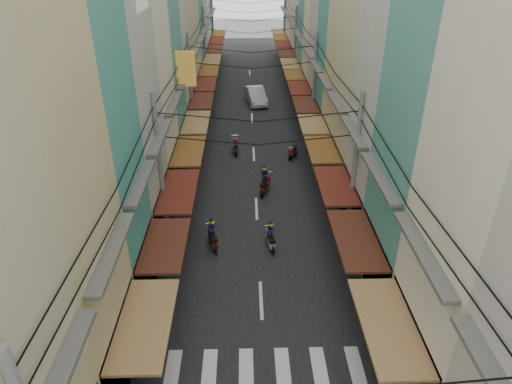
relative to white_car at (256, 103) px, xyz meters
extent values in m
plane|color=slate|center=(-0.47, -26.30, 0.00)|extent=(160.00, 160.00, 0.00)
cube|color=black|center=(-0.47, -6.30, 0.01)|extent=(10.00, 80.00, 0.02)
cube|color=slate|center=(-6.97, -6.30, 0.03)|extent=(3.00, 80.00, 0.06)
cube|color=slate|center=(6.03, -6.30, 0.03)|extent=(3.00, 80.00, 0.06)
cube|color=silver|center=(-3.97, -32.30, 0.03)|extent=(0.55, 2.40, 0.01)
cube|color=silver|center=(-2.57, -32.30, 0.03)|extent=(0.55, 2.40, 0.01)
cube|color=silver|center=(-1.17, -32.30, 0.03)|extent=(0.55, 2.40, 0.01)
cube|color=silver|center=(0.23, -32.30, 0.03)|extent=(0.55, 2.40, 0.01)
cube|color=silver|center=(1.63, -32.30, 0.03)|extent=(0.55, 2.40, 0.01)
cube|color=silver|center=(3.03, -32.30, 0.03)|extent=(0.55, 2.40, 0.01)
cube|color=#595651|center=(-5.22, -37.28, 6.00)|extent=(0.50, 4.24, 0.15)
cube|color=black|center=(-6.07, -32.57, 1.60)|extent=(1.20, 4.52, 3.20)
cube|color=#987145|center=(-4.57, -32.57, 3.00)|extent=(1.80, 4.33, 0.12)
cube|color=#595651|center=(-5.22, -32.57, 6.00)|extent=(0.50, 4.23, 0.15)
cube|color=teal|center=(-8.47, -28.07, 9.62)|extent=(6.00, 4.30, 19.25)
cube|color=black|center=(-6.07, -28.07, 1.60)|extent=(1.20, 4.13, 3.20)
cube|color=#502317|center=(-4.57, -28.07, 3.00)|extent=(1.80, 3.96, 0.12)
cube|color=#595651|center=(-5.22, -28.07, 6.00)|extent=(0.50, 3.87, 0.15)
cube|color=#B6B2A6|center=(-8.47, -23.35, 10.47)|extent=(6.00, 5.14, 20.93)
cube|color=black|center=(-6.07, -23.35, 1.60)|extent=(1.20, 4.94, 3.20)
cube|color=#5D2117|center=(-4.57, -23.35, 3.00)|extent=(1.80, 4.73, 0.12)
cube|color=#595651|center=(-5.22, -23.35, 6.00)|extent=(0.50, 4.63, 0.15)
cube|color=beige|center=(-8.47, -18.30, 8.72)|extent=(6.00, 4.95, 17.43)
cube|color=black|center=(-6.07, -18.30, 1.60)|extent=(1.20, 4.75, 3.20)
cube|color=brown|center=(-4.57, -18.30, 3.00)|extent=(1.80, 4.56, 0.12)
cube|color=#595651|center=(-5.22, -18.30, 6.00)|extent=(0.50, 4.46, 0.15)
cube|color=teal|center=(-8.47, -13.33, 8.16)|extent=(6.00, 4.99, 16.32)
cube|color=black|center=(-6.07, -13.33, 1.60)|extent=(1.20, 4.80, 3.20)
cube|color=#987145|center=(-4.57, -13.33, 3.00)|extent=(1.80, 4.60, 0.12)
cube|color=#595651|center=(-5.22, -13.33, 6.00)|extent=(0.50, 4.50, 0.15)
cube|color=black|center=(-6.07, -8.51, 1.60)|extent=(1.20, 4.46, 3.20)
cube|color=#502317|center=(-4.57, -8.51, 3.00)|extent=(1.80, 4.27, 0.12)
cube|color=#595651|center=(-5.22, -8.51, 6.00)|extent=(0.50, 4.18, 0.15)
cube|color=black|center=(-6.07, -3.74, 1.60)|extent=(1.20, 4.70, 3.20)
cube|color=#5D2117|center=(-4.57, -3.74, 3.00)|extent=(1.80, 4.50, 0.12)
cube|color=#595651|center=(-5.22, -3.74, 6.00)|extent=(0.50, 4.40, 0.15)
cube|color=tan|center=(-8.47, 0.97, 9.22)|extent=(6.00, 4.52, 18.44)
cube|color=black|center=(-6.07, 0.97, 1.60)|extent=(1.20, 4.34, 3.20)
cube|color=brown|center=(-4.57, 0.97, 3.00)|extent=(1.80, 4.16, 0.12)
cube|color=#595651|center=(-5.22, 0.97, 6.00)|extent=(0.50, 4.07, 0.15)
cube|color=black|center=(-6.07, 5.83, 1.60)|extent=(1.20, 4.99, 3.20)
cube|color=#987145|center=(-4.57, 5.83, 3.00)|extent=(1.80, 4.78, 0.12)
cube|color=#595651|center=(-5.22, 5.83, 6.00)|extent=(0.50, 4.68, 0.15)
cube|color=black|center=(-6.07, 10.89, 1.60)|extent=(1.20, 4.74, 3.20)
cube|color=#502317|center=(-4.57, 10.89, 3.00)|extent=(1.80, 4.55, 0.12)
cube|color=#595651|center=(-5.22, 10.89, 6.00)|extent=(0.50, 4.45, 0.15)
cube|color=black|center=(-6.07, 15.84, 1.60)|extent=(1.20, 4.76, 3.20)
cube|color=#5D2117|center=(-4.57, 15.84, 3.00)|extent=(1.80, 4.56, 0.12)
cube|color=#595651|center=(-5.22, 15.84, 6.00)|extent=(0.50, 4.46, 0.15)
cube|color=black|center=(-6.07, 20.84, 1.60)|extent=(1.20, 4.84, 3.20)
cube|color=brown|center=(-4.57, 20.84, 3.00)|extent=(1.80, 4.64, 0.12)
cube|color=#595651|center=(-5.22, 20.84, 6.00)|extent=(0.50, 4.54, 0.15)
cube|color=#543D13|center=(-4.87, -14.30, 7.00)|extent=(1.20, 0.40, 2.20)
cube|color=black|center=(5.13, -32.86, 1.60)|extent=(1.20, 4.78, 3.20)
cube|color=#987145|center=(3.63, -32.86, 3.00)|extent=(1.80, 4.58, 0.12)
cube|color=#595651|center=(4.28, -32.86, 6.00)|extent=(0.50, 4.48, 0.15)
cube|color=teal|center=(7.53, -27.85, 7.54)|extent=(6.00, 5.03, 15.08)
cube|color=black|center=(5.13, -27.85, 1.60)|extent=(1.20, 4.83, 3.20)
cube|color=#502317|center=(3.63, -27.85, 3.00)|extent=(1.80, 4.63, 0.12)
cube|color=#595651|center=(4.28, -27.85, 6.00)|extent=(0.50, 4.53, 0.15)
cube|color=#BAB7AA|center=(7.53, -22.94, 10.83)|extent=(6.00, 4.79, 21.66)
cube|color=black|center=(5.13, -22.94, 1.60)|extent=(1.20, 4.60, 3.20)
cube|color=#5D2117|center=(3.63, -22.94, 3.00)|extent=(1.80, 4.41, 0.12)
cube|color=#595651|center=(4.28, -22.94, 6.00)|extent=(0.50, 4.31, 0.15)
cube|color=#C6B68B|center=(7.53, -18.28, 10.37)|extent=(6.00, 4.52, 20.74)
cube|color=black|center=(5.13, -18.28, 1.60)|extent=(1.20, 4.34, 3.20)
cube|color=brown|center=(3.63, -18.28, 3.00)|extent=(1.80, 4.16, 0.12)
cube|color=#595651|center=(4.28, -18.28, 6.00)|extent=(0.50, 4.07, 0.15)
cube|color=tan|center=(7.53, -13.96, 7.06)|extent=(6.00, 4.12, 14.13)
cube|color=black|center=(5.13, -13.96, 1.60)|extent=(1.20, 3.96, 3.20)
cube|color=#987145|center=(3.63, -13.96, 3.00)|extent=(1.80, 3.79, 0.12)
cube|color=#595651|center=(4.28, -13.96, 6.00)|extent=(0.50, 3.71, 0.15)
cube|color=teal|center=(7.53, -9.69, 8.84)|extent=(6.00, 4.40, 17.68)
cube|color=black|center=(5.13, -9.69, 1.60)|extent=(1.20, 4.23, 3.20)
cube|color=#502317|center=(3.63, -9.69, 3.00)|extent=(1.80, 4.05, 0.12)
cube|color=#595651|center=(4.28, -9.69, 6.00)|extent=(0.50, 3.96, 0.15)
cube|color=black|center=(5.13, -5.17, 1.60)|extent=(1.20, 4.45, 3.20)
cube|color=#5D2117|center=(3.63, -5.17, 3.00)|extent=(1.80, 4.26, 0.12)
cube|color=#595651|center=(4.28, -5.17, 6.00)|extent=(0.50, 4.17, 0.15)
cube|color=black|center=(5.13, -0.86, 1.60)|extent=(1.20, 3.84, 3.20)
cube|color=brown|center=(3.63, -0.86, 3.00)|extent=(1.80, 3.68, 0.12)
cube|color=#595651|center=(4.28, -0.86, 6.00)|extent=(0.50, 3.60, 0.15)
cube|color=black|center=(5.13, 3.65, 1.60)|extent=(1.20, 4.81, 3.20)
cube|color=#987145|center=(3.63, 3.65, 3.00)|extent=(1.80, 4.61, 0.12)
cube|color=#595651|center=(4.28, 3.65, 6.00)|extent=(0.50, 4.51, 0.15)
cube|color=black|center=(5.13, 8.65, 1.60)|extent=(1.20, 4.80, 3.20)
cube|color=#502317|center=(3.63, 8.65, 3.00)|extent=(1.80, 4.60, 0.12)
cube|color=#595651|center=(4.28, 8.65, 6.00)|extent=(0.50, 4.50, 0.15)
cube|color=black|center=(5.13, 13.31, 1.60)|extent=(1.20, 4.15, 3.20)
cube|color=#5D2117|center=(3.63, 13.31, 3.00)|extent=(1.80, 3.97, 0.12)
cube|color=#595651|center=(4.28, 13.31, 6.00)|extent=(0.50, 3.89, 0.15)
cube|color=black|center=(5.13, 17.64, 1.60)|extent=(1.20, 4.16, 3.20)
cube|color=brown|center=(3.63, 17.64, 3.00)|extent=(1.80, 3.99, 0.12)
cube|color=#595651|center=(4.28, 17.64, 6.00)|extent=(0.50, 3.90, 0.15)
cube|color=black|center=(5.13, 22.24, 1.60)|extent=(1.20, 4.68, 3.20)
cube|color=#987145|center=(3.63, 22.24, 3.00)|extent=(1.80, 4.49, 0.12)
cube|color=#595651|center=(4.28, 22.24, 6.00)|extent=(0.50, 4.39, 0.15)
cylinder|color=slate|center=(-5.37, -23.30, 4.10)|extent=(0.26, 0.26, 8.20)
cylinder|color=slate|center=(4.43, -23.30, 4.10)|extent=(0.26, 0.26, 8.20)
cylinder|color=slate|center=(-5.37, -8.30, 4.10)|extent=(0.26, 0.26, 8.20)
cylinder|color=slate|center=(4.43, -8.30, 4.10)|extent=(0.26, 0.26, 8.20)
cylinder|color=slate|center=(-5.37, 6.70, 4.10)|extent=(0.26, 0.26, 8.20)
cylinder|color=slate|center=(4.43, 6.70, 4.10)|extent=(0.26, 0.26, 8.20)
cylinder|color=slate|center=(-5.37, 21.70, 4.10)|extent=(0.26, 0.26, 8.20)
cylinder|color=slate|center=(4.43, 21.70, 4.10)|extent=(0.26, 0.26, 8.20)
imported|color=#BBBABF|center=(0.00, 0.00, 0.00)|extent=(5.72, 2.97, 1.92)
imported|color=black|center=(5.03, -24.14, 0.00)|extent=(1.73, 0.71, 1.17)
cylinder|color=black|center=(-2.86, -23.52, 0.25)|extent=(0.10, 0.51, 0.51)
cylinder|color=black|center=(-2.86, -24.79, 0.25)|extent=(0.10, 0.51, 0.51)
cube|color=maroon|center=(-2.86, -24.16, 0.41)|extent=(0.33, 1.12, 0.27)
cube|color=black|center=(-2.86, -24.40, 0.70)|extent=(0.31, 0.54, 0.18)
cube|color=maroon|center=(-2.86, -23.62, 0.64)|extent=(0.29, 0.27, 0.54)
imported|color=#1E2046|center=(-2.86, -24.16, 0.54)|extent=(0.52, 0.37, 1.30)
sphere|color=gold|center=(-2.86, -24.16, 1.52)|extent=(0.27, 0.27, 0.27)
cylinder|color=black|center=(0.19, -23.70, 0.23)|extent=(0.09, 0.47, 0.47)
cylinder|color=black|center=(0.19, -24.88, 0.23)|extent=(0.09, 0.47, 0.47)
cube|color=gray|center=(0.19, -24.29, 0.38)|extent=(0.31, 1.04, 0.25)
cube|color=black|center=(0.19, -24.52, 0.65)|extent=(0.29, 0.50, 0.16)
cube|color=gray|center=(0.19, -23.79, 0.59)|extent=(0.27, 0.25, 0.50)
imported|color=#1E2046|center=(0.19, -24.29, 0.50)|extent=(0.48, 0.34, 1.20)
sphere|color=gold|center=(0.19, -24.29, 1.40)|extent=(0.25, 0.25, 0.25)
cylinder|color=black|center=(0.11, -17.64, 0.28)|extent=(0.11, 0.55, 0.55)
cylinder|color=black|center=(0.11, -19.02, 0.28)|extent=(0.11, 0.55, 0.55)
cube|color=maroon|center=(0.11, -18.33, 0.45)|extent=(0.36, 1.22, 0.30)
cube|color=black|center=(0.11, -18.59, 0.76)|extent=(0.34, 0.58, 0.19)
cube|color=maroon|center=(0.11, -17.74, 0.69)|extent=(0.32, 0.30, 0.58)
imported|color=#1E2046|center=(0.11, -18.33, 0.58)|extent=(0.56, 0.40, 1.41)
sphere|color=gold|center=(0.11, -18.33, 1.65)|extent=(0.30, 0.30, 0.30)
cylinder|color=black|center=(2.43, -12.34, 0.25)|extent=(0.09, 0.49, 0.49)
cylinder|color=black|center=(2.43, -13.57, 0.25)|extent=(0.09, 0.49, 0.49)
cube|color=maroon|center=(2.43, -12.96, 0.40)|extent=(0.32, 1.09, 0.27)
cube|color=black|center=(2.43, -13.19, 0.68)|extent=(0.30, 0.52, 0.17)
cube|color=maroon|center=(2.43, -12.43, 0.62)|extent=(0.28, 0.27, 0.52)
cylinder|color=black|center=(-1.85, -11.39, 0.27)|extent=(0.11, 0.55, 0.55)
cylinder|color=black|center=(-1.85, -12.76, 0.27)|extent=(0.11, 0.55, 0.55)
cube|color=maroon|center=(-1.85, -12.07, 0.44)|extent=(0.36, 1.21, 0.29)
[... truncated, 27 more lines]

